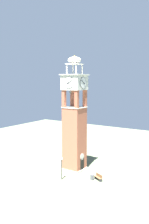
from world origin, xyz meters
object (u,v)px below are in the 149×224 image
Objects in this scene: lamp_post at (62,164)px; trash_bin at (92,177)px; clock_tower at (75,124)px; park_bench at (98,177)px.

lamp_post is 4.32× the size of trash_bin.
park_bench is at bearing -107.81° from clock_tower.
clock_tower is at bearing 72.19° from park_bench.
trash_bin is (-2.22, -4.67, -7.52)m from clock_tower.
park_bench reaches higher than trash_bin.
clock_tower is 9.45m from park_bench.
trash_bin is at bearing -58.45° from lamp_post.
clock_tower is 7.23m from lamp_post.
clock_tower reaches higher than park_bench.
clock_tower is at bearing 64.60° from trash_bin.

